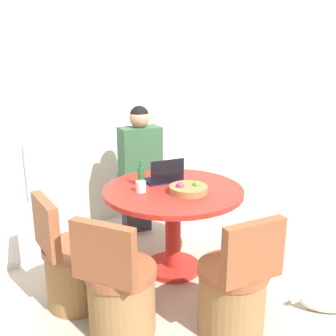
# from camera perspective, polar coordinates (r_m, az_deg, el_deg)

# --- Properties ---
(ground_plane) EXTENTS (12.00, 12.00, 0.00)m
(ground_plane) POSITION_cam_1_polar(r_m,az_deg,el_deg) (3.42, 1.29, -16.16)
(ground_plane) COLOR #B2A899
(wall_back) EXTENTS (7.00, 0.06, 2.60)m
(wall_back) POSITION_cam_1_polar(r_m,az_deg,el_deg) (4.34, -7.85, 9.09)
(wall_back) COLOR beige
(wall_back) RESTS_ON ground_plane
(dining_table) EXTENTS (1.17, 1.17, 0.76)m
(dining_table) POSITION_cam_1_polar(r_m,az_deg,el_deg) (3.33, 0.74, -5.86)
(dining_table) COLOR #B2261E
(dining_table) RESTS_ON ground_plane
(chair_left_side) EXTENTS (0.49, 0.48, 0.88)m
(chair_left_side) POSITION_cam_1_polar(r_m,az_deg,el_deg) (3.11, -13.55, -13.97)
(chair_left_side) COLOR olive
(chair_left_side) RESTS_ON ground_plane
(chair_near_camera) EXTENTS (0.48, 0.48, 0.88)m
(chair_near_camera) POSITION_cam_1_polar(r_m,az_deg,el_deg) (2.79, 9.52, -17.49)
(chair_near_camera) COLOR olive
(chair_near_camera) RESTS_ON ground_plane
(chair_near_left_corner) EXTENTS (0.55, 0.55, 0.88)m
(chair_near_left_corner) POSITION_cam_1_polar(r_m,az_deg,el_deg) (2.76, -6.98, -17.79)
(chair_near_left_corner) COLOR olive
(chair_near_left_corner) RESTS_ON ground_plane
(person_seated) EXTENTS (0.40, 0.37, 1.35)m
(person_seated) POSITION_cam_1_polar(r_m,az_deg,el_deg) (3.98, -4.26, 0.31)
(person_seated) COLOR #2D2D38
(person_seated) RESTS_ON ground_plane
(laptop) EXTENTS (0.31, 0.22, 0.22)m
(laptop) POSITION_cam_1_polar(r_m,az_deg,el_deg) (3.41, -0.56, -1.31)
(laptop) COLOR #141947
(laptop) RESTS_ON dining_table
(fruit_bowl) EXTENTS (0.31, 0.31, 0.09)m
(fruit_bowl) POSITION_cam_1_polar(r_m,az_deg,el_deg) (3.16, 3.00, -3.06)
(fruit_bowl) COLOR olive
(fruit_bowl) RESTS_ON dining_table
(coffee_cup) EXTENTS (0.08, 0.08, 0.09)m
(coffee_cup) POSITION_cam_1_polar(r_m,az_deg,el_deg) (3.18, -3.96, -2.72)
(coffee_cup) COLOR white
(coffee_cup) RESTS_ON dining_table
(bottle) EXTENTS (0.06, 0.06, 0.22)m
(bottle) POSITION_cam_1_polar(r_m,az_deg,el_deg) (3.31, -3.93, -1.14)
(bottle) COLOR #23602D
(bottle) RESTS_ON dining_table
(cat) EXTENTS (0.43, 0.36, 0.17)m
(cat) POSITION_cam_1_polar(r_m,az_deg,el_deg) (3.26, 22.52, -17.56)
(cat) COLOR white
(cat) RESTS_ON ground_plane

